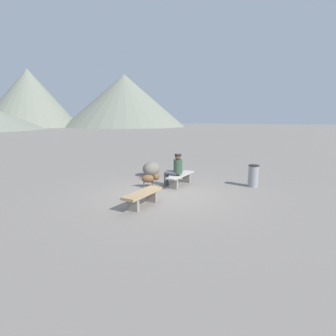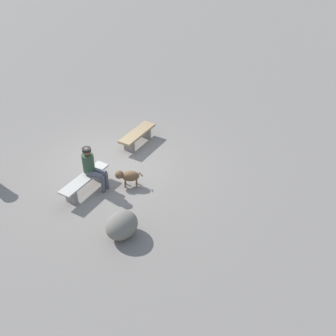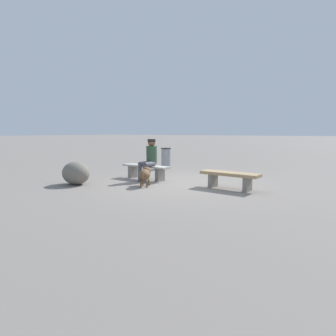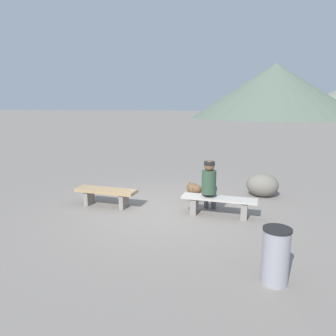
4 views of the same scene
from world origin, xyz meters
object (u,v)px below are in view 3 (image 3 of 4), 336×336
seated_person (150,157)px  boulder (76,173)px  bench_left (230,177)px  dog (145,174)px  trash_bin (166,158)px  bench_right (146,169)px

seated_person → boulder: size_ratio=1.47×
bench_left → boulder: (3.78, 1.67, -0.00)m
dog → trash_bin: bearing=-3.3°
bench_right → seated_person: bearing=157.4°
dog → trash_bin: size_ratio=0.85×
bench_right → trash_bin: (0.92, -2.52, 0.11)m
seated_person → bench_right: bearing=-27.5°
bench_right → bench_left: bearing=-177.4°
bench_left → dog: bearing=27.0°
bench_left → dog: 2.20m
bench_right → trash_bin: size_ratio=2.07×
dog → trash_bin: 3.82m
bench_left → trash_bin: bearing=-30.9°
bench_right → trash_bin: trash_bin is taller
dog → trash_bin: trash_bin is taller
bench_left → boulder: 4.14m
boulder → seated_person: bearing=-127.9°
trash_bin → seated_person: bearing=113.5°
trash_bin → bench_right: bearing=110.0°
bench_left → bench_right: (2.73, -0.11, -0.02)m
bench_left → dog: (2.04, 0.83, 0.01)m
bench_right → dog: dog is taller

